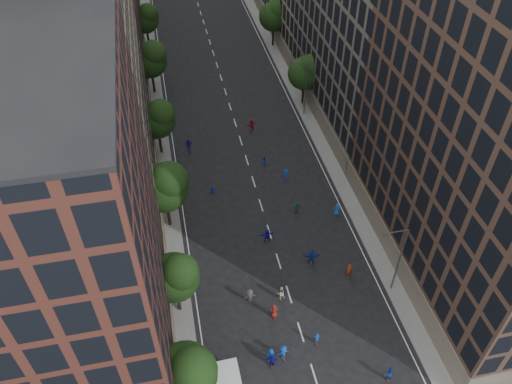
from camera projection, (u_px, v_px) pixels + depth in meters
ground at (241, 143)px, 70.58m from camera, size 240.00×240.00×0.00m
sidewalk_left at (153, 123)px, 74.10m from camera, size 4.00×105.00×0.15m
sidewalk_right at (308, 104)px, 77.74m from camera, size 4.00×105.00×0.15m
bldg_left_a at (57, 245)px, 36.67m from camera, size 14.00×22.00×30.00m
bldg_left_b at (70, 64)px, 52.57m from camera, size 14.00×26.00×34.00m
bldg_left_c at (85, 6)px, 71.14m from camera, size 14.00×20.00×28.00m
bldg_right_a at (505, 120)px, 43.29m from camera, size 14.00×30.00×36.00m
bldg_right_b at (376, 5)px, 65.15m from camera, size 14.00×28.00×33.00m
tree_left_0 at (187, 373)px, 38.88m from camera, size 5.20×5.20×8.83m
tree_left_1 at (176, 276)px, 46.35m from camera, size 4.80×4.80×8.21m
tree_left_2 at (165, 185)px, 54.41m from camera, size 5.60×5.60×9.45m
tree_left_3 at (158, 118)px, 64.86m from camera, size 5.00×5.00×8.58m
tree_left_4 at (151, 58)px, 76.16m from camera, size 5.40×5.40×9.08m
tree_left_5 at (146, 18)px, 87.96m from camera, size 4.80×4.80×8.33m
tree_right_a at (306, 72)px, 74.14m from camera, size 5.00×5.00×8.39m
tree_right_b at (275, 15)px, 88.29m from camera, size 5.20×5.20×8.83m
streetlamp_near at (398, 257)px, 48.52m from camera, size 2.64×0.22×9.06m
streetlamp_far at (305, 85)px, 72.24m from camera, size 2.64×0.22×9.06m
skater_0 at (271, 356)px, 45.43m from camera, size 1.04×0.80×1.90m
skater_1 at (317, 339)px, 46.91m from camera, size 0.56×0.38×1.52m
skater_2 at (388, 374)px, 44.28m from camera, size 0.82×0.64×1.64m
skater_3 at (283, 353)px, 45.71m from camera, size 1.24×0.82×1.80m
skater_4 at (272, 361)px, 45.17m from camera, size 1.05×0.63×1.68m
skater_5 at (312, 257)px, 53.93m from camera, size 1.86×0.86×1.93m
skater_6 at (274, 311)px, 49.02m from camera, size 0.88×0.61×1.71m
skater_7 at (349, 271)px, 52.63m from camera, size 0.74×0.55×1.87m
skater_8 at (281, 293)px, 50.59m from camera, size 0.83×0.65×1.71m
skater_9 at (250, 296)px, 50.27m from camera, size 1.24×0.80×1.82m
skater_10 at (297, 209)px, 59.54m from camera, size 1.05×0.48×1.75m
skater_11 at (267, 236)px, 56.32m from camera, size 1.74×0.67×1.83m
skater_12 at (337, 210)px, 59.51m from camera, size 0.95×0.80×1.66m
skater_13 at (213, 191)px, 61.95m from camera, size 0.63×0.48×1.56m
skater_14 at (264, 162)px, 66.27m from camera, size 0.77×0.61×1.53m
skater_15 at (286, 175)px, 64.07m from camera, size 1.27×0.97×1.73m
skater_16 at (189, 145)px, 68.68m from camera, size 1.10×0.50×1.84m
skater_17 at (251, 125)px, 72.22m from camera, size 1.70×1.07×1.75m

